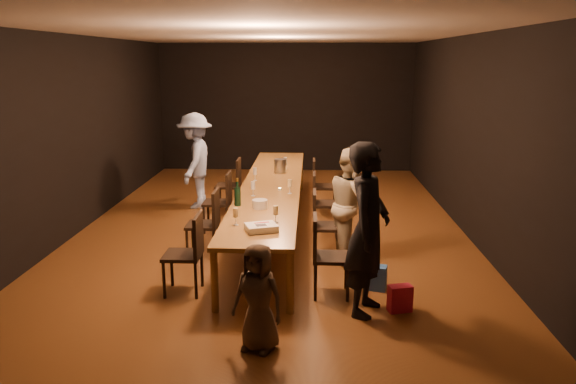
{
  "coord_description": "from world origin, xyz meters",
  "views": [
    {
      "loc": [
        0.61,
        -8.41,
        2.64
      ],
      "look_at": [
        0.32,
        -1.53,
        1.0
      ],
      "focal_mm": 35.0,
      "sensor_mm": 36.0,
      "label": 1
    }
  ],
  "objects_px": {
    "champagne_bottle": "(237,192)",
    "table": "(271,188)",
    "woman_tan": "(352,205)",
    "child": "(258,298)",
    "chair_left_3": "(228,185)",
    "man_blue": "(195,161)",
    "chair_right_0": "(331,256)",
    "woman_birthday": "(368,229)",
    "chair_left_2": "(217,202)",
    "chair_left_1": "(202,224)",
    "chair_right_3": "(325,186)",
    "chair_right_1": "(328,225)",
    "birthday_cake": "(261,228)",
    "chair_right_2": "(326,203)",
    "plate_stack": "(260,204)",
    "chair_left_0": "(182,254)",
    "ice_bucket": "(280,166)"
  },
  "relations": [
    {
      "from": "champagne_bottle",
      "to": "table",
      "type": "bearing_deg",
      "value": 74.6
    },
    {
      "from": "woman_tan",
      "to": "child",
      "type": "bearing_deg",
      "value": 148.72
    },
    {
      "from": "chair_left_3",
      "to": "man_blue",
      "type": "distance_m",
      "value": 0.76
    },
    {
      "from": "chair_right_0",
      "to": "man_blue",
      "type": "distance_m",
      "value": 4.49
    },
    {
      "from": "woman_birthday",
      "to": "man_blue",
      "type": "distance_m",
      "value": 5.01
    },
    {
      "from": "chair_left_3",
      "to": "champagne_bottle",
      "type": "height_order",
      "value": "champagne_bottle"
    },
    {
      "from": "table",
      "to": "chair_right_0",
      "type": "height_order",
      "value": "chair_right_0"
    },
    {
      "from": "chair_left_2",
      "to": "champagne_bottle",
      "type": "height_order",
      "value": "champagne_bottle"
    },
    {
      "from": "chair_left_1",
      "to": "woman_tan",
      "type": "xyz_separation_m",
      "value": [
        2.0,
        -0.03,
        0.3
      ]
    },
    {
      "from": "chair_left_1",
      "to": "chair_right_3",
      "type": "bearing_deg",
      "value": -35.31
    },
    {
      "from": "chair_right_1",
      "to": "table",
      "type": "bearing_deg",
      "value": -144.69
    },
    {
      "from": "woman_birthday",
      "to": "birthday_cake",
      "type": "relative_size",
      "value": 4.48
    },
    {
      "from": "chair_right_2",
      "to": "child",
      "type": "bearing_deg",
      "value": -11.02
    },
    {
      "from": "chair_right_3",
      "to": "chair_left_3",
      "type": "height_order",
      "value": "same"
    },
    {
      "from": "chair_right_0",
      "to": "chair_left_2",
      "type": "relative_size",
      "value": 1.0
    },
    {
      "from": "chair_right_0",
      "to": "chair_left_1",
      "type": "height_order",
      "value": "same"
    },
    {
      "from": "plate_stack",
      "to": "chair_left_3",
      "type": "bearing_deg",
      "value": 107.06
    },
    {
      "from": "chair_left_2",
      "to": "birthday_cake",
      "type": "bearing_deg",
      "value": -159.24
    },
    {
      "from": "chair_left_1",
      "to": "chair_left_2",
      "type": "relative_size",
      "value": 1.0
    },
    {
      "from": "woman_birthday",
      "to": "plate_stack",
      "type": "bearing_deg",
      "value": 60.81
    },
    {
      "from": "chair_right_2",
      "to": "chair_left_0",
      "type": "distance_m",
      "value": 2.94
    },
    {
      "from": "woman_tan",
      "to": "birthday_cake",
      "type": "height_order",
      "value": "woman_tan"
    },
    {
      "from": "chair_right_2",
      "to": "chair_left_3",
      "type": "bearing_deg",
      "value": -125.22
    },
    {
      "from": "chair_right_2",
      "to": "man_blue",
      "type": "bearing_deg",
      "value": -121.51
    },
    {
      "from": "chair_left_2",
      "to": "chair_left_1",
      "type": "bearing_deg",
      "value": -180.0
    },
    {
      "from": "chair_right_1",
      "to": "chair_left_0",
      "type": "height_order",
      "value": "same"
    },
    {
      "from": "man_blue",
      "to": "ice_bucket",
      "type": "relative_size",
      "value": 7.62
    },
    {
      "from": "chair_left_3",
      "to": "chair_right_1",
      "type": "bearing_deg",
      "value": -144.69
    },
    {
      "from": "chair_right_2",
      "to": "table",
      "type": "bearing_deg",
      "value": -90.0
    },
    {
      "from": "chair_left_1",
      "to": "ice_bucket",
      "type": "distance_m",
      "value": 2.39
    },
    {
      "from": "table",
      "to": "chair_left_2",
      "type": "relative_size",
      "value": 6.45
    },
    {
      "from": "champagne_bottle",
      "to": "chair_left_0",
      "type": "bearing_deg",
      "value": -113.98
    },
    {
      "from": "chair_right_3",
      "to": "chair_right_2",
      "type": "bearing_deg",
      "value": -0.0
    },
    {
      "from": "table",
      "to": "chair_left_0",
      "type": "height_order",
      "value": "chair_left_0"
    },
    {
      "from": "chair_left_1",
      "to": "chair_left_3",
      "type": "distance_m",
      "value": 2.4
    },
    {
      "from": "child",
      "to": "champagne_bottle",
      "type": "height_order",
      "value": "champagne_bottle"
    },
    {
      "from": "chair_right_2",
      "to": "child",
      "type": "distance_m",
      "value": 3.73
    },
    {
      "from": "man_blue",
      "to": "ice_bucket",
      "type": "height_order",
      "value": "man_blue"
    },
    {
      "from": "plate_stack",
      "to": "man_blue",
      "type": "bearing_deg",
      "value": 116.62
    },
    {
      "from": "woman_tan",
      "to": "chair_left_0",
      "type": "bearing_deg",
      "value": 111.68
    },
    {
      "from": "ice_bucket",
      "to": "champagne_bottle",
      "type": "bearing_deg",
      "value": -100.92
    },
    {
      "from": "man_blue",
      "to": "child",
      "type": "xyz_separation_m",
      "value": [
        1.6,
        -5.08,
        -0.35
      ]
    },
    {
      "from": "chair_left_3",
      "to": "plate_stack",
      "type": "relative_size",
      "value": 4.65
    },
    {
      "from": "chair_right_0",
      "to": "woman_birthday",
      "type": "xyz_separation_m",
      "value": [
        0.35,
        -0.42,
        0.45
      ]
    },
    {
      "from": "chair_left_3",
      "to": "child",
      "type": "distance_m",
      "value": 4.96
    },
    {
      "from": "man_blue",
      "to": "chair_left_3",
      "type": "bearing_deg",
      "value": 72.41
    },
    {
      "from": "man_blue",
      "to": "ice_bucket",
      "type": "xyz_separation_m",
      "value": [
        1.55,
        -0.45,
        0.01
      ]
    },
    {
      "from": "chair_right_1",
      "to": "man_blue",
      "type": "height_order",
      "value": "man_blue"
    },
    {
      "from": "chair_right_2",
      "to": "champagne_bottle",
      "type": "relative_size",
      "value": 2.51
    },
    {
      "from": "chair_left_1",
      "to": "chair_right_0",
      "type": "bearing_deg",
      "value": -125.22
    }
  ]
}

